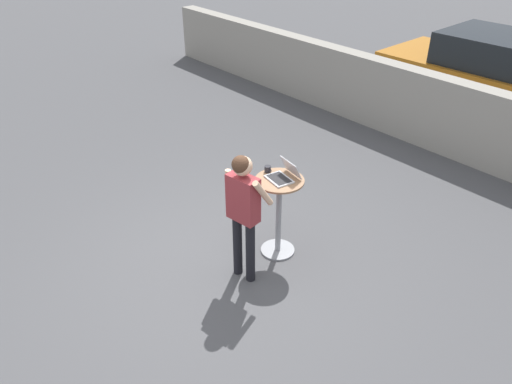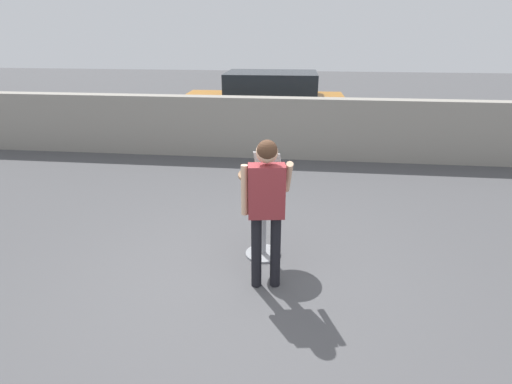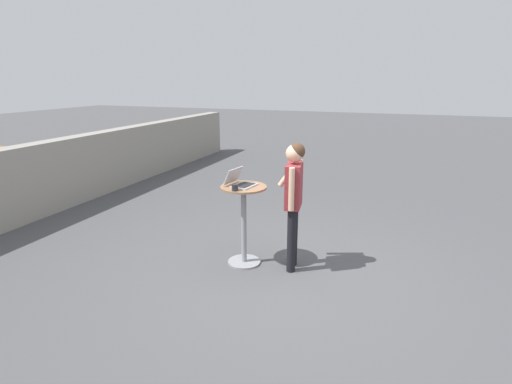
# 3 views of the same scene
# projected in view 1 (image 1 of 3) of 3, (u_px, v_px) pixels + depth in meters

# --- Properties ---
(ground_plane) EXTENTS (50.00, 50.00, 0.00)m
(ground_plane) POSITION_uv_depth(u_px,v_px,m) (224.00, 266.00, 6.19)
(ground_plane) COLOR #4C4C4F
(pavement_kerb) EXTENTS (15.58, 0.35, 1.29)m
(pavement_kerb) POSITION_uv_depth(u_px,v_px,m) (447.00, 116.00, 8.56)
(pavement_kerb) COLOR gray
(pavement_kerb) RESTS_ON ground_plane
(cafe_table) EXTENTS (0.59, 0.59, 1.06)m
(cafe_table) POSITION_uv_depth(u_px,v_px,m) (279.00, 209.00, 6.11)
(cafe_table) COLOR gray
(cafe_table) RESTS_ON ground_plane
(laptop) EXTENTS (0.37, 0.38, 0.22)m
(laptop) POSITION_uv_depth(u_px,v_px,m) (283.00, 175.00, 5.88)
(laptop) COLOR #B7BABF
(laptop) RESTS_ON cafe_table
(coffee_mug) EXTENTS (0.11, 0.08, 0.08)m
(coffee_mug) POSITION_uv_depth(u_px,v_px,m) (268.00, 169.00, 6.02)
(coffee_mug) COLOR #232328
(coffee_mug) RESTS_ON cafe_table
(standing_person) EXTENTS (0.51, 0.39, 1.64)m
(standing_person) POSITION_uv_depth(u_px,v_px,m) (243.00, 204.00, 5.50)
(standing_person) COLOR black
(standing_person) RESTS_ON ground_plane
(parked_car_near_street) EXTENTS (4.29, 2.08, 1.59)m
(parked_car_near_street) POSITION_uv_depth(u_px,v_px,m) (492.00, 74.00, 9.95)
(parked_car_near_street) COLOR #B76B19
(parked_car_near_street) RESTS_ON ground_plane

